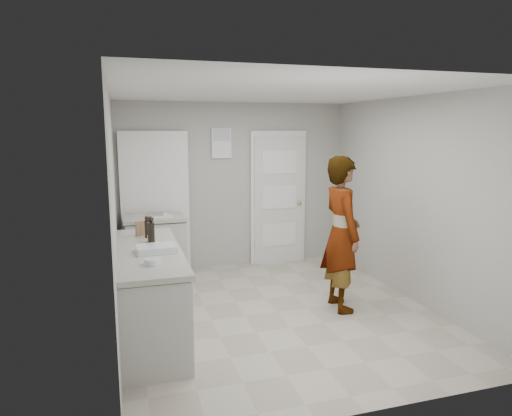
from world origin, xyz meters
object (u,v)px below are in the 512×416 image
object	(u,v)px
egg_bowl	(152,262)
oil_cruet_a	(151,231)
cake_mix_box	(140,228)
oil_cruet_b	(147,227)
baking_dish	(157,249)
person	(341,234)
spice_jar	(150,239)

from	to	relation	value
egg_bowl	oil_cruet_a	bearing A→B (deg)	86.31
cake_mix_box	oil_cruet_b	size ratio (longest dim) A/B	0.70
baking_dish	egg_bowl	bearing A→B (deg)	-100.00
cake_mix_box	oil_cruet_b	world-z (taller)	oil_cruet_b
person	cake_mix_box	bearing A→B (deg)	81.10
person	baking_dish	size ratio (longest dim) A/B	4.68
spice_jar	oil_cruet_b	distance (m)	0.24
oil_cruet_a	baking_dish	distance (m)	0.39
cake_mix_box	oil_cruet_a	xyz separation A→B (m)	(0.09, -0.37, 0.05)
spice_jar	baking_dish	distance (m)	0.42
oil_cruet_a	baking_dish	size ratio (longest dim) A/B	0.73
cake_mix_box	egg_bowl	world-z (taller)	cake_mix_box
baking_dish	oil_cruet_a	bearing A→B (deg)	93.26
oil_cruet_a	egg_bowl	xyz separation A→B (m)	(-0.05, -0.79, -0.11)
cake_mix_box	baking_dish	bearing A→B (deg)	-104.27
baking_dish	egg_bowl	xyz separation A→B (m)	(-0.07, -0.41, -0.00)
spice_jar	egg_bowl	bearing A→B (deg)	-92.47
person	spice_jar	size ratio (longest dim) A/B	24.08
cake_mix_box	oil_cruet_b	distance (m)	0.13
oil_cruet_a	egg_bowl	world-z (taller)	oil_cruet_a
person	oil_cruet_b	bearing A→B (deg)	83.43
cake_mix_box	oil_cruet_a	bearing A→B (deg)	-98.80
oil_cruet_a	spice_jar	bearing A→B (deg)	108.84
oil_cruet_a	oil_cruet_b	distance (m)	0.27
oil_cruet_b	baking_dish	bearing A→B (deg)	-85.70
person	baking_dish	bearing A→B (deg)	100.39
spice_jar	egg_bowl	xyz separation A→B (m)	(-0.04, -0.83, -0.01)
person	egg_bowl	size ratio (longest dim) A/B	12.76
person	baking_dish	world-z (taller)	person
egg_bowl	spice_jar	bearing A→B (deg)	87.53
person	baking_dish	xyz separation A→B (m)	(-2.13, -0.27, 0.05)
baking_dish	egg_bowl	world-z (taller)	baking_dish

